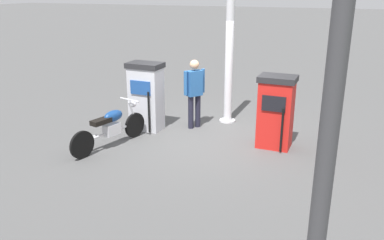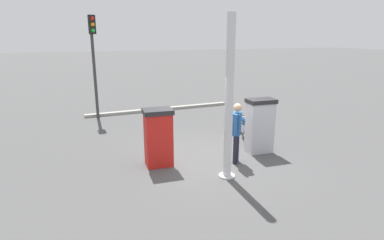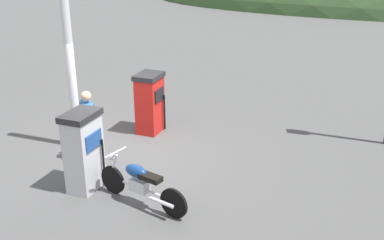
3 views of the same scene
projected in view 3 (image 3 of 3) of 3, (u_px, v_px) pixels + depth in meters
ground_plane at (123, 156)px, 10.35m from camera, size 120.00×120.00×0.00m
fuel_pump_near at (84, 151)px, 8.71m from camera, size 0.58×0.81×1.61m
fuel_pump_far at (150, 103)px, 11.39m from camera, size 0.63×0.77×1.54m
motorcycle_near_pump at (140, 182)px, 8.29m from camera, size 1.99×0.80×0.92m
attendant_person at (88, 122)px, 9.72m from camera, size 0.51×0.41×1.65m
canopy_support_pole at (71, 71)px, 10.15m from camera, size 0.40×0.40×3.87m
distant_hill_secondary at (377, 3)px, 35.73m from camera, size 36.77×18.96×10.69m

